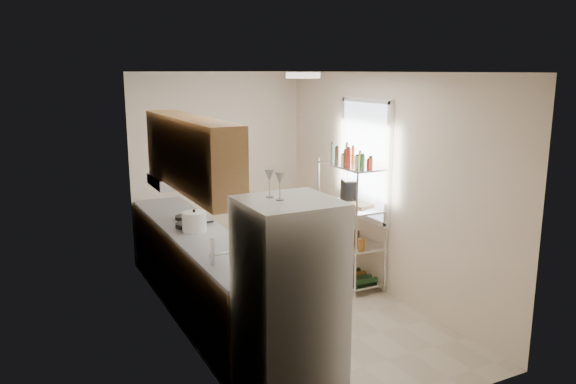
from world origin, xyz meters
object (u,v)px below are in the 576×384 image
Objects in this scene: refrigerator at (289,307)px; frying_pan_large at (188,225)px; cutting_board at (356,204)px; espresso_machine at (349,190)px; rice_cooker at (194,222)px.

refrigerator is 2.34m from frying_pan_large.
cutting_board is 0.24m from espresso_machine.
espresso_machine reaches higher than cutting_board.
refrigerator reaches higher than espresso_machine.
rice_cooker reaches higher than frying_pan_large.
refrigerator reaches higher than cutting_board.
refrigerator reaches higher than rice_cooker.
cutting_board is at bearing -77.73° from espresso_machine.
rice_cooker is at bearing -161.08° from espresso_machine.
rice_cooker is at bearing -84.36° from frying_pan_large.
frying_pan_large is 2.05m from espresso_machine.
cutting_board is at bearing -4.90° from rice_cooker.
espresso_machine is (2.02, 0.03, 0.14)m from rice_cooker.
refrigerator is 2.77m from cutting_board.
refrigerator is at bearing -88.41° from rice_cooker.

